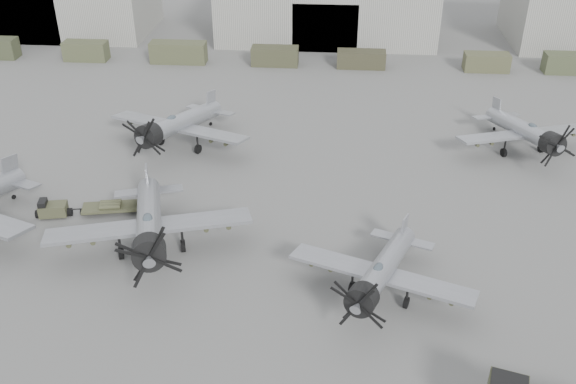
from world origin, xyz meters
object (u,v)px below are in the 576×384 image
at_px(aircraft_mid_1, 149,225).
at_px(aircraft_mid_2, 380,273).
at_px(aircraft_far_0, 176,125).
at_px(aircraft_far_1, 527,132).
at_px(tug_trailer, 75,209).

xyz_separation_m(aircraft_mid_1, aircraft_mid_2, (15.17, -3.49, -0.39)).
relative_size(aircraft_far_0, aircraft_far_1, 1.08).
relative_size(aircraft_mid_2, tug_trailer, 1.56).
bearing_deg(aircraft_mid_1, aircraft_far_0, 80.49).
xyz_separation_m(aircraft_far_1, tug_trailer, (-35.89, -12.65, -1.66)).
bearing_deg(aircraft_far_0, tug_trailer, -94.18).
distance_m(aircraft_mid_1, aircraft_far_1, 33.56).
bearing_deg(aircraft_far_0, aircraft_far_1, 23.27).
xyz_separation_m(aircraft_mid_1, aircraft_far_1, (28.81, 17.22, -0.31)).
bearing_deg(aircraft_far_1, tug_trailer, -177.88).
bearing_deg(tug_trailer, aircraft_mid_2, -31.32).
distance_m(aircraft_mid_1, tug_trailer, 8.66).
bearing_deg(aircraft_mid_1, aircraft_far_1, 14.80).
bearing_deg(tug_trailer, aircraft_mid_1, -44.23).
distance_m(aircraft_mid_1, aircraft_mid_2, 15.58).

